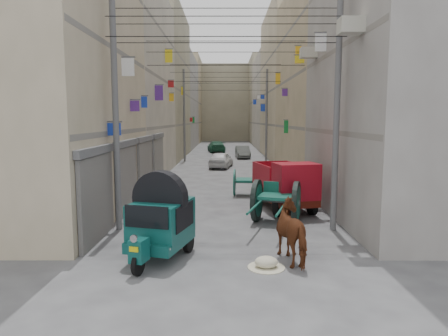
{
  "coord_description": "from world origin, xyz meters",
  "views": [
    {
      "loc": [
        -0.04,
        -7.09,
        3.67
      ],
      "look_at": [
        -0.07,
        6.5,
        2.02
      ],
      "focal_mm": 32.0,
      "sensor_mm": 36.0,
      "label": 1
    }
  ],
  "objects_px": {
    "tonga_cart": "(276,201)",
    "distant_car_grey": "(243,152)",
    "auto_rickshaw": "(161,219)",
    "mini_truck": "(288,187)",
    "second_cart": "(249,182)",
    "distant_car_green": "(216,147)",
    "horse": "(296,232)",
    "distant_car_white": "(221,160)",
    "feed_sack": "(266,262)"
  },
  "relations": [
    {
      "from": "mini_truck",
      "to": "distant_car_green",
      "type": "xyz_separation_m",
      "value": [
        -3.49,
        29.63,
        -0.35
      ]
    },
    {
      "from": "distant_car_white",
      "to": "feed_sack",
      "type": "bearing_deg",
      "value": 103.57
    },
    {
      "from": "mini_truck",
      "to": "horse",
      "type": "bearing_deg",
      "value": -109.22
    },
    {
      "from": "feed_sack",
      "to": "distant_car_green",
      "type": "relative_size",
      "value": 0.13
    },
    {
      "from": "distant_car_white",
      "to": "distant_car_green",
      "type": "bearing_deg",
      "value": -77.49
    },
    {
      "from": "auto_rickshaw",
      "to": "feed_sack",
      "type": "bearing_deg",
      "value": 0.14
    },
    {
      "from": "mini_truck",
      "to": "second_cart",
      "type": "xyz_separation_m",
      "value": [
        -1.36,
        3.35,
        -0.29
      ]
    },
    {
      "from": "auto_rickshaw",
      "to": "second_cart",
      "type": "relative_size",
      "value": 1.69
    },
    {
      "from": "horse",
      "to": "mini_truck",
      "type": "bearing_deg",
      "value": -112.24
    },
    {
      "from": "feed_sack",
      "to": "distant_car_white",
      "type": "height_order",
      "value": "distant_car_white"
    },
    {
      "from": "auto_rickshaw",
      "to": "distant_car_white",
      "type": "bearing_deg",
      "value": 101.39
    },
    {
      "from": "second_cart",
      "to": "horse",
      "type": "height_order",
      "value": "horse"
    },
    {
      "from": "feed_sack",
      "to": "distant_car_green",
      "type": "xyz_separation_m",
      "value": [
        -2.01,
        35.8,
        0.48
      ]
    },
    {
      "from": "tonga_cart",
      "to": "mini_truck",
      "type": "height_order",
      "value": "mini_truck"
    },
    {
      "from": "feed_sack",
      "to": "horse",
      "type": "bearing_deg",
      "value": 32.01
    },
    {
      "from": "second_cart",
      "to": "distant_car_grey",
      "type": "height_order",
      "value": "second_cart"
    },
    {
      "from": "mini_truck",
      "to": "distant_car_white",
      "type": "distance_m",
      "value": 14.92
    },
    {
      "from": "tonga_cart",
      "to": "distant_car_grey",
      "type": "relative_size",
      "value": 1.02
    },
    {
      "from": "tonga_cart",
      "to": "distant_car_grey",
      "type": "height_order",
      "value": "tonga_cart"
    },
    {
      "from": "distant_car_grey",
      "to": "distant_car_green",
      "type": "height_order",
      "value": "distant_car_green"
    },
    {
      "from": "second_cart",
      "to": "distant_car_white",
      "type": "height_order",
      "value": "second_cart"
    },
    {
      "from": "tonga_cart",
      "to": "distant_car_green",
      "type": "relative_size",
      "value": 0.83
    },
    {
      "from": "second_cart",
      "to": "distant_car_green",
      "type": "xyz_separation_m",
      "value": [
        -2.14,
        26.28,
        -0.06
      ]
    },
    {
      "from": "auto_rickshaw",
      "to": "tonga_cart",
      "type": "bearing_deg",
      "value": 61.44
    },
    {
      "from": "mini_truck",
      "to": "horse",
      "type": "height_order",
      "value": "mini_truck"
    },
    {
      "from": "second_cart",
      "to": "distant_car_grey",
      "type": "bearing_deg",
      "value": 92.87
    },
    {
      "from": "mini_truck",
      "to": "horse",
      "type": "relative_size",
      "value": 2.1
    },
    {
      "from": "tonga_cart",
      "to": "distant_car_white",
      "type": "xyz_separation_m",
      "value": [
        -2.13,
        16.4,
        -0.18
      ]
    },
    {
      "from": "mini_truck",
      "to": "auto_rickshaw",
      "type": "bearing_deg",
      "value": -140.36
    },
    {
      "from": "horse",
      "to": "second_cart",
      "type": "bearing_deg",
      "value": -101.11
    },
    {
      "from": "auto_rickshaw",
      "to": "distant_car_white",
      "type": "xyz_separation_m",
      "value": [
        1.41,
        20.07,
        -0.43
      ]
    },
    {
      "from": "horse",
      "to": "auto_rickshaw",
      "type": "bearing_deg",
      "value": -19.35
    },
    {
      "from": "auto_rickshaw",
      "to": "distant_car_green",
      "type": "height_order",
      "value": "auto_rickshaw"
    },
    {
      "from": "feed_sack",
      "to": "second_cart",
      "type": "bearing_deg",
      "value": 89.25
    },
    {
      "from": "tonga_cart",
      "to": "horse",
      "type": "distance_m",
      "value": 3.91
    },
    {
      "from": "mini_truck",
      "to": "second_cart",
      "type": "relative_size",
      "value": 2.5
    },
    {
      "from": "horse",
      "to": "distant_car_grey",
      "type": "xyz_separation_m",
      "value": [
        -0.14,
        28.1,
        -0.2
      ]
    },
    {
      "from": "auto_rickshaw",
      "to": "distant_car_white",
      "type": "distance_m",
      "value": 20.13
    },
    {
      "from": "tonga_cart",
      "to": "feed_sack",
      "type": "height_order",
      "value": "tonga_cart"
    },
    {
      "from": "feed_sack",
      "to": "distant_car_grey",
      "type": "xyz_separation_m",
      "value": [
        0.67,
        28.61,
        0.44
      ]
    },
    {
      "from": "feed_sack",
      "to": "distant_car_grey",
      "type": "relative_size",
      "value": 0.16
    },
    {
      "from": "auto_rickshaw",
      "to": "distant_car_green",
      "type": "xyz_separation_m",
      "value": [
        0.73,
        35.05,
        -0.42
      ]
    },
    {
      "from": "distant_car_grey",
      "to": "mini_truck",
      "type": "bearing_deg",
      "value": -91.01
    },
    {
      "from": "tonga_cart",
      "to": "distant_car_white",
      "type": "bearing_deg",
      "value": 114.34
    },
    {
      "from": "distant_car_grey",
      "to": "distant_car_green",
      "type": "distance_m",
      "value": 7.68
    },
    {
      "from": "tonga_cart",
      "to": "distant_car_grey",
      "type": "xyz_separation_m",
      "value": [
        -0.13,
        24.19,
        -0.21
      ]
    },
    {
      "from": "auto_rickshaw",
      "to": "distant_car_grey",
      "type": "xyz_separation_m",
      "value": [
        3.41,
        27.86,
        -0.47
      ]
    },
    {
      "from": "tonga_cart",
      "to": "distant_car_white",
      "type": "height_order",
      "value": "tonga_cart"
    },
    {
      "from": "tonga_cart",
      "to": "distant_car_green",
      "type": "height_order",
      "value": "tonga_cart"
    },
    {
      "from": "tonga_cart",
      "to": "feed_sack",
      "type": "xyz_separation_m",
      "value": [
        -0.8,
        -4.42,
        -0.65
      ]
    }
  ]
}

